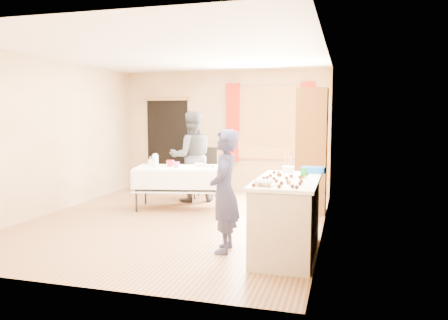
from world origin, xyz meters
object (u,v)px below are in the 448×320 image
(woman, at_px, (191,157))
(girl, at_px, (224,191))
(party_table, at_px, (182,184))
(cabinet, at_px, (312,151))
(counter, at_px, (287,217))
(chair, at_px, (205,183))

(woman, bearing_deg, girl, 87.19)
(party_table, bearing_deg, cabinet, -4.15)
(counter, height_order, woman, woman)
(cabinet, height_order, chair, cabinet)
(cabinet, distance_m, girl, 2.65)
(girl, height_order, woman, woman)
(counter, distance_m, chair, 3.75)
(woman, bearing_deg, party_table, 64.06)
(girl, bearing_deg, cabinet, 153.87)
(chair, bearing_deg, woman, -113.29)
(cabinet, relative_size, girl, 1.41)
(woman, bearing_deg, chair, -138.13)
(cabinet, bearing_deg, woman, 171.97)
(counter, distance_m, woman, 3.51)
(cabinet, relative_size, counter, 1.38)
(cabinet, xyz_separation_m, counter, (-0.10, -2.39, -0.60))
(chair, distance_m, girl, 3.52)
(cabinet, distance_m, woman, 2.32)
(woman, bearing_deg, cabinet, 142.06)
(cabinet, bearing_deg, party_table, -171.53)
(chair, bearing_deg, party_table, -100.07)
(party_table, bearing_deg, woman, 81.36)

